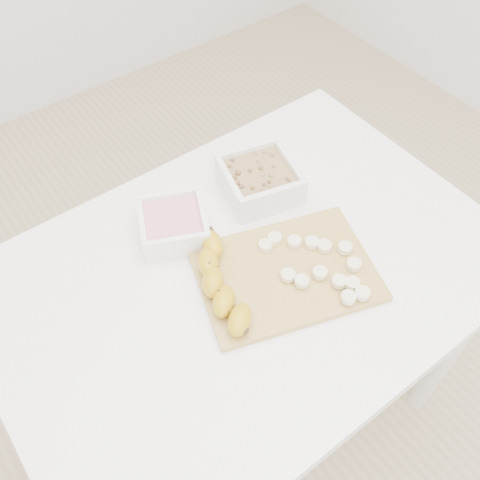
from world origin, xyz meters
TOP-DOWN VIEW (x-y plane):
  - ground at (0.00, 0.00)m, footprint 3.50×3.50m
  - table at (0.00, 0.00)m, footprint 1.00×0.70m
  - bowl_yogurt at (-0.07, 0.16)m, footprint 0.17×0.17m
  - bowl_granola at (0.14, 0.15)m, footprint 0.18×0.18m
  - cutting_board at (0.05, -0.05)m, footprint 0.39×0.33m
  - banana at (-0.08, -0.02)m, footprint 0.17×0.23m
  - banana_slices at (0.10, -0.09)m, footprint 0.16×0.23m

SIDE VIEW (x-z plane):
  - ground at x=0.00m, z-range 0.00..0.00m
  - table at x=0.00m, z-range 0.28..1.03m
  - cutting_board at x=0.05m, z-range 0.75..0.76m
  - banana_slices at x=0.10m, z-range 0.77..0.78m
  - bowl_yogurt at x=-0.07m, z-range 0.75..0.81m
  - banana at x=-0.08m, z-range 0.77..0.80m
  - bowl_granola at x=0.14m, z-range 0.75..0.82m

